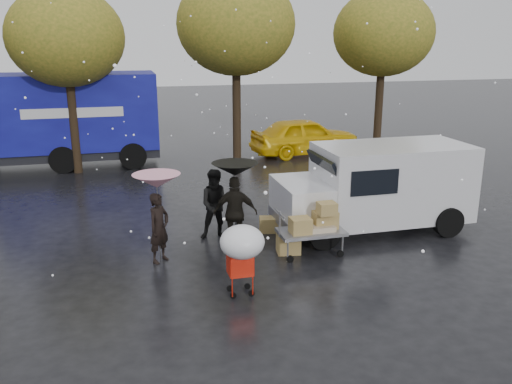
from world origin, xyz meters
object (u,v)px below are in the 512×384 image
object	(u,v)px
person_black	(235,213)
blue_truck	(53,121)
vendor_cart	(315,224)
white_van	(378,186)
shopping_cart	(242,246)
person_pink	(159,228)
yellow_taxi	(305,136)

from	to	relation	value
person_black	blue_truck	xyz separation A→B (m)	(-4.84, 9.89, 0.89)
vendor_cart	white_van	bearing A→B (deg)	29.36
shopping_cart	white_van	xyz separation A→B (m)	(4.24, 2.88, 0.10)
shopping_cart	blue_truck	distance (m)	13.16
person_pink	white_van	bearing A→B (deg)	-36.97
shopping_cart	yellow_taxi	world-z (taller)	yellow_taxi
person_pink	vendor_cart	distance (m)	3.49
person_pink	person_black	xyz separation A→B (m)	(1.79, 0.34, 0.09)
yellow_taxi	shopping_cart	bearing A→B (deg)	148.52
person_black	white_van	world-z (taller)	white_van
person_black	vendor_cart	distance (m)	1.86
person_pink	shopping_cart	size ratio (longest dim) A/B	1.07
person_black	white_van	xyz separation A→B (m)	(3.81, 0.39, 0.29)
person_pink	person_black	distance (m)	1.83
shopping_cart	white_van	world-z (taller)	white_van
person_pink	yellow_taxi	size ratio (longest dim) A/B	0.34
person_pink	blue_truck	bearing A→B (deg)	62.19
shopping_cart	blue_truck	bearing A→B (deg)	109.59
vendor_cart	white_van	xyz separation A→B (m)	(2.15, 1.21, 0.43)
white_van	shopping_cart	bearing A→B (deg)	-145.78
white_van	blue_truck	size ratio (longest dim) A/B	0.59
vendor_cart	blue_truck	xyz separation A→B (m)	(-6.50, 10.71, 1.03)
person_pink	white_van	xyz separation A→B (m)	(5.60, 0.73, 0.38)
white_van	person_black	bearing A→B (deg)	-174.20
person_black	yellow_taxi	bearing A→B (deg)	-104.28
shopping_cart	person_pink	bearing A→B (deg)	122.33
person_pink	shopping_cart	world-z (taller)	person_pink
shopping_cart	vendor_cart	bearing A→B (deg)	38.68
yellow_taxi	blue_truck	bearing A→B (deg)	81.47
vendor_cart	shopping_cart	distance (m)	2.70
vendor_cart	shopping_cart	bearing A→B (deg)	-141.32
person_black	white_van	distance (m)	3.84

